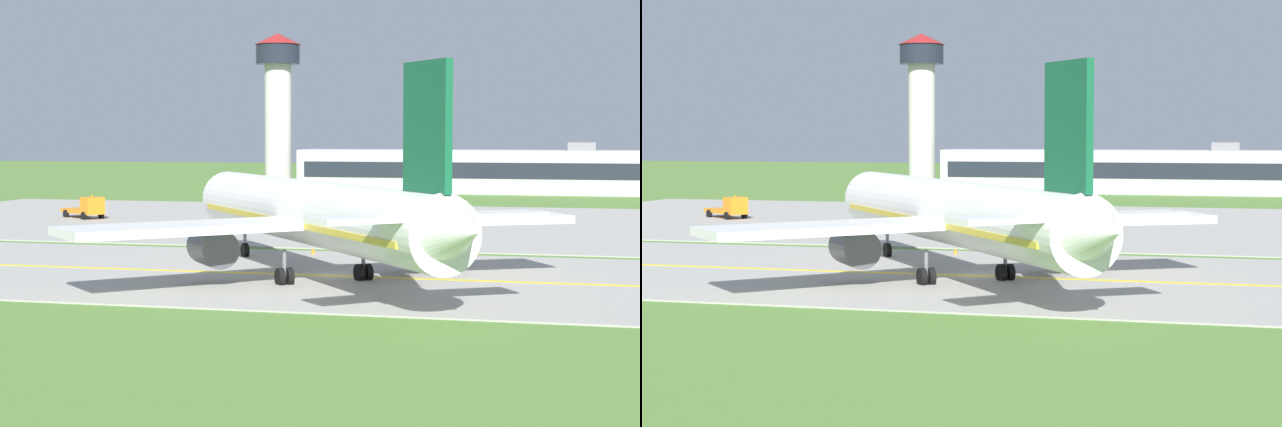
% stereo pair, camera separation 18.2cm
% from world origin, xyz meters
% --- Properties ---
extents(ground_plane, '(500.00, 500.00, 0.00)m').
position_xyz_m(ground_plane, '(0.00, 0.00, 0.00)').
color(ground_plane, '#517A33').
extents(taxiway_strip, '(240.00, 28.00, 0.10)m').
position_xyz_m(taxiway_strip, '(0.00, 0.00, 0.05)').
color(taxiway_strip, '#9E9B93').
rests_on(taxiway_strip, ground).
extents(apron_pad, '(140.00, 52.00, 0.10)m').
position_xyz_m(apron_pad, '(10.00, 42.00, 0.05)').
color(apron_pad, '#9E9B93').
rests_on(apron_pad, ground).
extents(taxiway_centreline, '(220.00, 0.60, 0.01)m').
position_xyz_m(taxiway_centreline, '(0.00, 0.00, 0.11)').
color(taxiway_centreline, yellow).
rests_on(taxiway_centreline, taxiway_strip).
extents(airplane_lead, '(29.10, 33.69, 12.70)m').
position_xyz_m(airplane_lead, '(-0.69, -1.72, 4.13)').
color(airplane_lead, white).
rests_on(airplane_lead, ground).
extents(service_truck_fuel, '(6.03, 5.25, 2.65)m').
position_xyz_m(service_truck_fuel, '(-5.74, 40.42, 1.53)').
color(service_truck_fuel, orange).
rests_on(service_truck_fuel, ground).
extents(service_truck_catering, '(6.34, 5.51, 2.59)m').
position_xyz_m(service_truck_catering, '(-36.22, 38.87, 1.18)').
color(service_truck_catering, orange).
rests_on(service_truck_catering, ground).
extents(terminal_building, '(60.59, 9.62, 7.69)m').
position_xyz_m(terminal_building, '(1.35, 99.90, 3.26)').
color(terminal_building, '#B2B2B7').
rests_on(terminal_building, ground).
extents(control_tower, '(7.60, 7.60, 25.28)m').
position_xyz_m(control_tower, '(-35.41, 106.79, 15.31)').
color(control_tower, silver).
rests_on(control_tower, ground).
extents(traffic_cone_mid_edge, '(0.44, 0.44, 0.60)m').
position_xyz_m(traffic_cone_mid_edge, '(-4.38, 11.79, 0.30)').
color(traffic_cone_mid_edge, orange).
rests_on(traffic_cone_mid_edge, ground).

